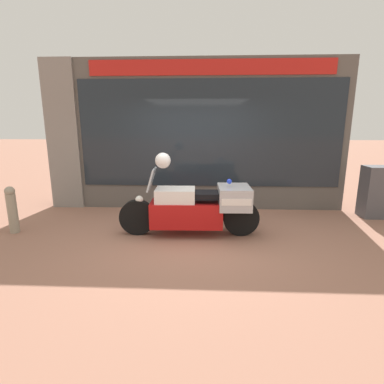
# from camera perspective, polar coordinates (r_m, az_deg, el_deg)

# --- Properties ---
(ground_plane) EXTENTS (60.00, 60.00, 0.00)m
(ground_plane) POSITION_cam_1_polar(r_m,az_deg,el_deg) (5.33, -0.20, -8.58)
(ground_plane) COLOR #9E6B56
(shop_building) EXTENTS (6.74, 0.55, 3.33)m
(shop_building) POSITION_cam_1_polar(r_m,az_deg,el_deg) (6.97, -2.41, 10.69)
(shop_building) COLOR #56514C
(shop_building) RESTS_ON ground
(window_display) EXTENTS (5.56, 0.30, 2.09)m
(window_display) POSITION_cam_1_polar(r_m,az_deg,el_deg) (7.13, 2.96, 1.16)
(window_display) COLOR slate
(window_display) RESTS_ON ground
(paramedic_motorcycle) EXTENTS (2.48, 0.72, 1.20)m
(paramedic_motorcycle) POSITION_cam_1_polar(r_m,az_deg,el_deg) (5.28, 1.12, -2.83)
(paramedic_motorcycle) COLOR black
(paramedic_motorcycle) RESTS_ON ground
(white_helmet) EXTENTS (0.27, 0.27, 0.27)m
(white_helmet) POSITION_cam_1_polar(r_m,az_deg,el_deg) (5.15, -5.56, 5.99)
(white_helmet) COLOR white
(white_helmet) RESTS_ON paramedic_motorcycle
(street_bollard) EXTENTS (0.18, 0.18, 0.86)m
(street_bollard) POSITION_cam_1_polar(r_m,az_deg,el_deg) (6.30, -31.07, -2.77)
(street_bollard) COLOR gray
(street_bollard) RESTS_ON ground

